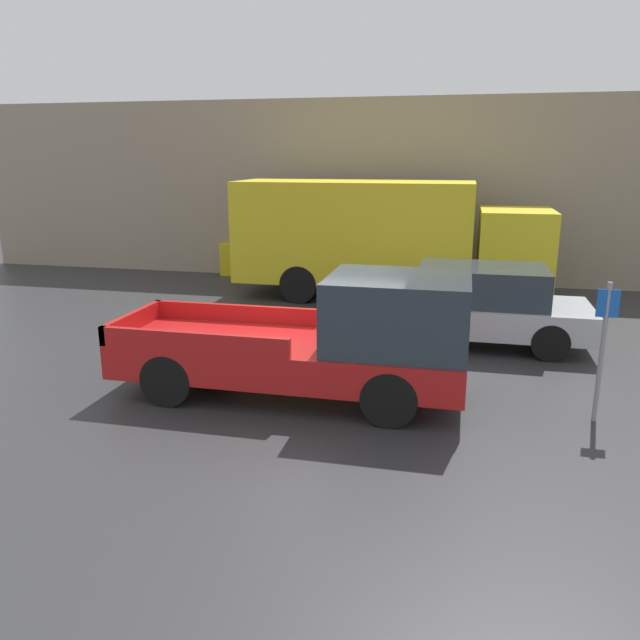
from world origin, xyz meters
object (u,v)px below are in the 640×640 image
delivery_truck (381,235)px  parking_sign (603,344)px  pickup_truck (327,341)px  car (476,305)px  newspaper_box (228,259)px

delivery_truck → parking_sign: delivery_truck is taller
pickup_truck → car: (2.34, 3.69, -0.14)m
parking_sign → newspaper_box: size_ratio=2.01×
delivery_truck → parking_sign: 8.65m
delivery_truck → newspaper_box: size_ratio=7.95×
car → delivery_truck: size_ratio=0.56×
pickup_truck → parking_sign: bearing=0.1°
car → pickup_truck: bearing=-122.4°
parking_sign → newspaper_box: (-9.46, 9.70, -0.67)m
car → parking_sign: bearing=-65.3°
parking_sign → newspaper_box: bearing=134.3°
delivery_truck → newspaper_box: 5.80m
pickup_truck → car: bearing=57.6°
car → newspaper_box: car is taller
car → parking_sign: parking_sign is taller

